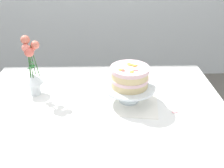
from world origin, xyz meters
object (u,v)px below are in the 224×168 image
Objects in this scene: dining_table at (101,118)px; cake_stand at (129,89)px; layer_cake at (130,77)px; flower_vase at (32,70)px.

cake_stand reaches higher than dining_table.
dining_table is at bearing -166.52° from layer_cake.
flower_vase reaches higher than dining_table.
layer_cake is 0.59× the size of flower_vase.
flower_vase is at bearing 169.72° from cake_stand.
dining_table is 6.64× the size of layer_cake.
dining_table is at bearing -166.50° from cake_stand.
cake_stand is at bearing -10.28° from flower_vase.
flower_vase reaches higher than cake_stand.
cake_stand is 1.38× the size of layer_cake.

